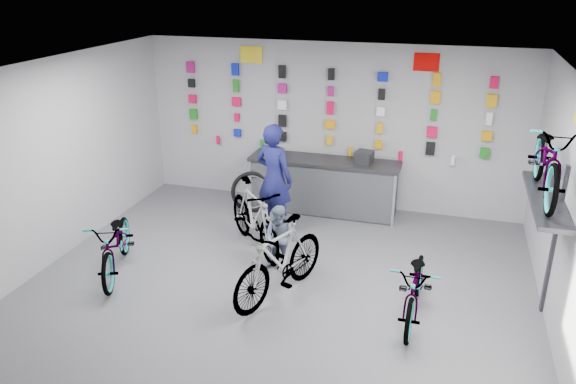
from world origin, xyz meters
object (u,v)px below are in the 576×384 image
(bike_left, at_px, (116,244))
(customer, at_px, (280,239))
(bike_center, at_px, (280,260))
(clerk, at_px, (274,179))
(bike_right, at_px, (416,286))
(bike_service, at_px, (255,217))
(counter, at_px, (324,187))

(bike_left, height_order, customer, customer)
(bike_center, relative_size, clerk, 0.97)
(bike_right, distance_m, bike_service, 2.85)
(bike_left, xyz_separation_m, bike_right, (4.26, 0.06, -0.02))
(clerk, bearing_deg, bike_right, 160.21)
(clerk, relative_size, customer, 1.84)
(bike_right, bearing_deg, bike_left, -177.58)
(bike_left, bearing_deg, customer, -4.00)
(counter, height_order, bike_service, bike_service)
(bike_right, bearing_deg, customer, 163.42)
(counter, xyz_separation_m, bike_center, (0.09, -2.98, 0.06))
(bike_left, distance_m, bike_right, 4.26)
(bike_left, distance_m, bike_center, 2.46)
(bike_service, bearing_deg, bike_left, 174.59)
(bike_center, bearing_deg, bike_right, 22.64)
(bike_left, xyz_separation_m, customer, (2.26, 0.72, 0.05))
(clerk, bearing_deg, customer, 129.51)
(bike_service, height_order, clerk, clerk)
(clerk, distance_m, customer, 1.46)
(bike_right, xyz_separation_m, clerk, (-2.50, 1.96, 0.49))
(bike_left, height_order, bike_center, bike_center)
(counter, bearing_deg, clerk, -121.39)
(counter, distance_m, bike_right, 3.52)
(bike_center, xyz_separation_m, bike_right, (1.80, 0.01, -0.11))
(bike_center, height_order, bike_service, bike_service)
(bike_service, bearing_deg, counter, 26.41)
(counter, relative_size, customer, 2.65)
(bike_left, distance_m, bike_service, 2.10)
(bike_left, height_order, bike_right, bike_left)
(bike_center, distance_m, customer, 0.70)
(bike_right, xyz_separation_m, bike_service, (-2.58, 1.19, 0.11))
(bike_right, xyz_separation_m, customer, (-2.00, 0.65, 0.07))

